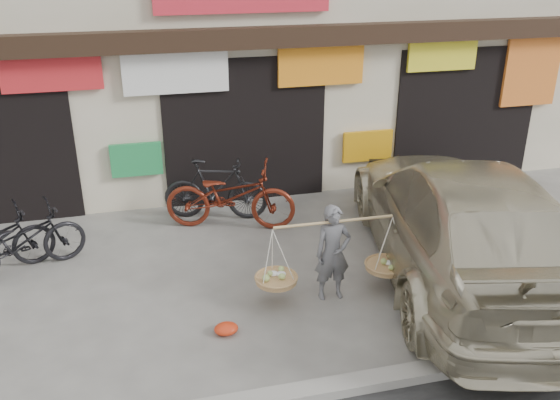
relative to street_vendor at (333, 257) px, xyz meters
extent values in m
plane|color=gray|center=(-0.48, 0.16, -0.62)|extent=(70.00, 70.00, 0.00)
cube|color=gray|center=(-0.48, -1.84, -0.56)|extent=(70.00, 0.25, 0.12)
cube|color=black|center=(-0.48, 3.51, 2.43)|extent=(14.00, 0.35, 0.35)
cube|color=black|center=(-0.48, 3.91, 0.73)|extent=(3.00, 0.60, 2.70)
cube|color=black|center=(4.02, 3.91, 0.73)|extent=(3.00, 0.60, 2.70)
cube|color=red|center=(-3.68, 3.58, 1.98)|extent=(1.60, 0.08, 0.60)
cube|color=white|center=(-1.68, 3.58, 1.88)|extent=(1.80, 0.08, 0.70)
cube|color=orange|center=(0.92, 3.58, 1.88)|extent=(1.60, 0.08, 0.70)
cube|color=yellow|center=(3.32, 3.58, 1.98)|extent=(1.40, 0.08, 0.60)
cube|color=orange|center=(5.32, 3.58, 1.58)|extent=(1.20, 0.08, 1.40)
cube|color=#24934D|center=(-2.48, 3.58, 0.38)|extent=(0.90, 0.08, 0.60)
cube|color=orange|center=(1.92, 3.58, 0.28)|extent=(1.00, 0.08, 0.60)
imported|color=slate|center=(0.00, 0.00, 0.07)|extent=(0.51, 0.34, 1.37)
cylinder|color=tan|center=(0.00, 0.00, 0.53)|extent=(1.65, 0.07, 0.04)
cylinder|color=tan|center=(-0.79, 0.01, -0.24)|extent=(0.56, 0.56, 0.07)
ellipsoid|color=#A5BF66|center=(-0.79, 0.01, -0.18)|extent=(0.39, 0.39, 0.10)
cylinder|color=tan|center=(0.79, -0.01, -0.24)|extent=(0.56, 0.56, 0.07)
ellipsoid|color=#A5BF66|center=(0.79, -0.01, -0.18)|extent=(0.39, 0.39, 0.10)
imported|color=black|center=(-1.18, 2.94, -0.07)|extent=(1.91, 1.04, 1.11)
imported|color=maroon|center=(-0.98, 2.51, -0.04)|extent=(2.35, 1.41, 1.17)
imported|color=black|center=(-4.25, 1.77, -0.12)|extent=(2.02, 1.34, 1.00)
imported|color=beige|center=(2.02, 0.18, 0.25)|extent=(3.65, 6.38, 1.74)
cube|color=black|center=(2.62, 2.97, -0.07)|extent=(1.68, 0.46, 0.45)
cube|color=silver|center=(2.64, 3.04, -0.17)|extent=(0.44, 0.11, 0.12)
ellipsoid|color=red|center=(-1.56, -0.49, -0.55)|extent=(0.31, 0.25, 0.14)
camera|label=1|loc=(-2.41, -6.68, 3.94)|focal=38.00mm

